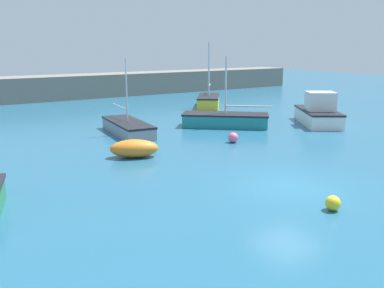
% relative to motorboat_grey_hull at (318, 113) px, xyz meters
% --- Properties ---
extents(ground_plane, '(120.00, 120.00, 0.20)m').
position_rel_motorboat_grey_hull_xyz_m(ground_plane, '(-11.37, -8.45, -0.88)').
color(ground_plane, '#235B7A').
extents(harbor_breakwater, '(59.48, 3.78, 2.35)m').
position_rel_motorboat_grey_hull_xyz_m(harbor_breakwater, '(-11.37, 23.90, 0.39)').
color(harbor_breakwater, slate).
rests_on(harbor_breakwater, ground_plane).
extents(motorboat_grey_hull, '(4.63, 5.43, 2.26)m').
position_rel_motorboat_grey_hull_xyz_m(motorboat_grey_hull, '(0.00, 0.00, 0.00)').
color(motorboat_grey_hull, white).
rests_on(motorboat_grey_hull, ground_plane).
extents(sailboat_short_mast, '(5.55, 5.15, 4.62)m').
position_rel_motorboat_grey_hull_xyz_m(sailboat_short_mast, '(-5.91, 2.77, -0.31)').
color(sailboat_short_mast, teal).
rests_on(sailboat_short_mast, ground_plane).
extents(sailboat_twin_hulled, '(2.26, 5.60, 4.61)m').
position_rel_motorboat_grey_hull_xyz_m(sailboat_twin_hulled, '(-12.37, 4.14, -0.38)').
color(sailboat_twin_hulled, gray).
rests_on(sailboat_twin_hulled, ground_plane).
extents(sailboat_tall_mast, '(4.35, 4.90, 5.56)m').
position_rel_motorboat_grey_hull_xyz_m(sailboat_tall_mast, '(-1.46, 11.03, -0.25)').
color(sailboat_tall_mast, yellow).
rests_on(sailboat_tall_mast, ground_plane).
extents(fishing_dinghy_green, '(2.58, 2.01, 0.88)m').
position_rel_motorboat_grey_hull_xyz_m(fishing_dinghy_green, '(-14.49, -1.21, -0.34)').
color(fishing_dinghy_green, orange).
rests_on(fishing_dinghy_green, ground_plane).
extents(mooring_buoy_pink, '(0.57, 0.57, 0.57)m').
position_rel_motorboat_grey_hull_xyz_m(mooring_buoy_pink, '(-8.44, -1.29, -0.50)').
color(mooring_buoy_pink, '#EA668C').
rests_on(mooring_buoy_pink, ground_plane).
extents(mooring_buoy_yellow, '(0.51, 0.51, 0.51)m').
position_rel_motorboat_grey_hull_xyz_m(mooring_buoy_yellow, '(-11.95, -11.02, -0.53)').
color(mooring_buoy_yellow, yellow).
rests_on(mooring_buoy_yellow, ground_plane).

